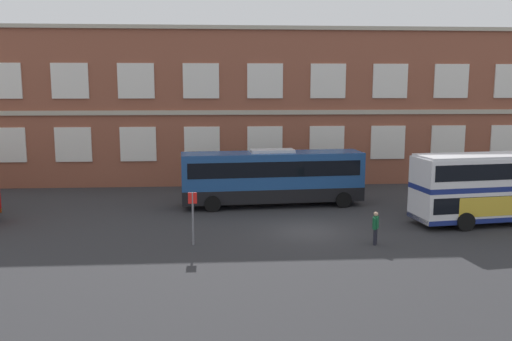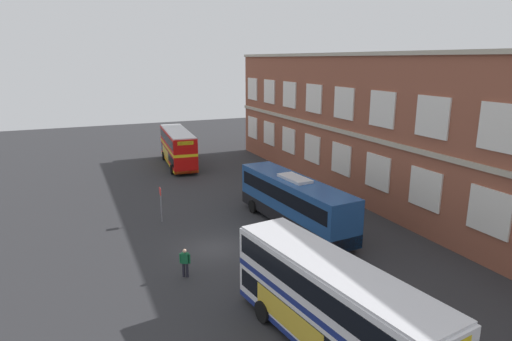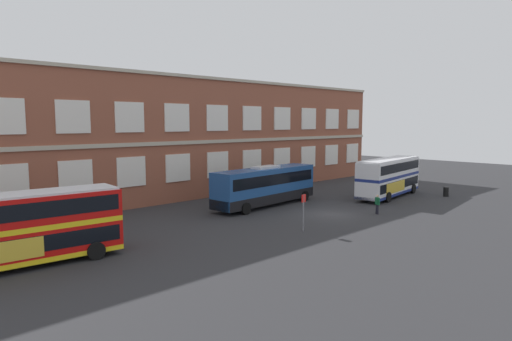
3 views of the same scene
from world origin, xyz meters
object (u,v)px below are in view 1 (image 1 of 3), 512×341
at_px(double_decker_middle, 506,186).
at_px(touring_coach, 272,177).
at_px(waiting_passenger, 376,227).
at_px(bus_stand_flag, 193,213).

xyz_separation_m(double_decker_middle, touring_coach, (-13.17, 5.38, -0.24)).
distance_m(double_decker_middle, waiting_passenger, 9.75).
height_order(touring_coach, waiting_passenger, touring_coach).
bearing_deg(waiting_passenger, touring_coach, 114.97).
distance_m(touring_coach, bus_stand_flag, 10.01).
relative_size(double_decker_middle, waiting_passenger, 6.61).
height_order(waiting_passenger, bus_stand_flag, bus_stand_flag).
distance_m(waiting_passenger, bus_stand_flag, 9.23).
bearing_deg(waiting_passenger, double_decker_middle, 23.95).
height_order(double_decker_middle, bus_stand_flag, double_decker_middle).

